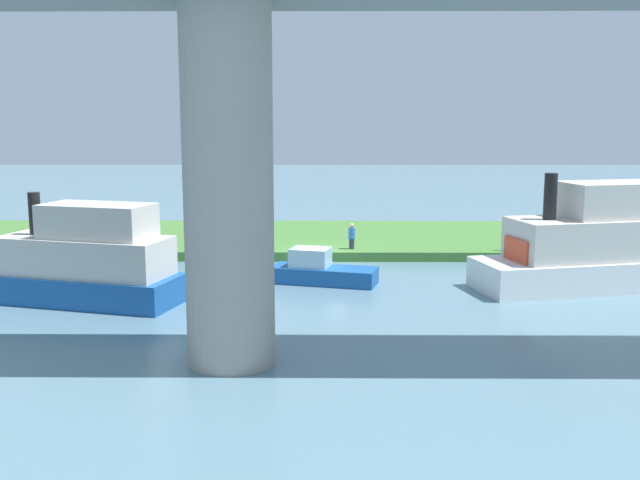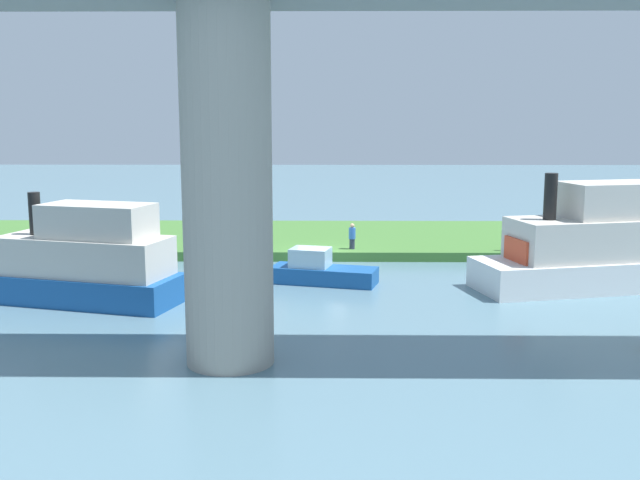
# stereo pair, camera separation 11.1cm
# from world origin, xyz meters

# --- Properties ---
(ground_plane) EXTENTS (160.00, 160.00, 0.00)m
(ground_plane) POSITION_xyz_m (0.00, 0.00, 0.00)
(ground_plane) COLOR slate
(grassy_bank) EXTENTS (80.00, 12.00, 0.50)m
(grassy_bank) POSITION_xyz_m (0.00, -6.00, 0.25)
(grassy_bank) COLOR #427533
(grassy_bank) RESTS_ON ground
(bridge_pylon) EXTENTS (2.70, 2.70, 10.77)m
(bridge_pylon) POSITION_xyz_m (2.67, 16.03, 5.38)
(bridge_pylon) COLOR #9E998E
(bridge_pylon) RESTS_ON ground
(person_on_bank) EXTENTS (0.51, 0.51, 1.39)m
(person_on_bank) POSITION_xyz_m (-1.61, -1.08, 1.20)
(person_on_bank) COLOR #2D334C
(person_on_bank) RESTS_ON grassy_bank
(mooring_post) EXTENTS (0.20, 0.20, 0.85)m
(mooring_post) POSITION_xyz_m (-9.63, -0.65, 0.93)
(mooring_post) COLOR brown
(mooring_post) RESTS_ON grassy_bank
(motorboat_white) EXTENTS (10.55, 5.57, 5.14)m
(motorboat_white) POSITION_xyz_m (-12.19, 5.74, 1.90)
(motorboat_white) COLOR white
(motorboat_white) RESTS_ON ground
(houseboat_blue) EXTENTS (5.08, 2.87, 1.60)m
(houseboat_blue) POSITION_xyz_m (0.02, 4.98, 0.57)
(houseboat_blue) COLOR #195199
(houseboat_blue) RESTS_ON ground
(motorboat_red) EXTENTS (9.20, 5.10, 4.47)m
(motorboat_red) POSITION_xyz_m (9.76, 8.55, 1.65)
(motorboat_red) COLOR #195199
(motorboat_red) RESTS_ON ground
(riverboat_paddlewheel) EXTENTS (4.34, 2.61, 1.37)m
(riverboat_paddlewheel) POSITION_xyz_m (13.41, 3.39, 0.49)
(riverboat_paddlewheel) COLOR gold
(riverboat_paddlewheel) RESTS_ON ground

